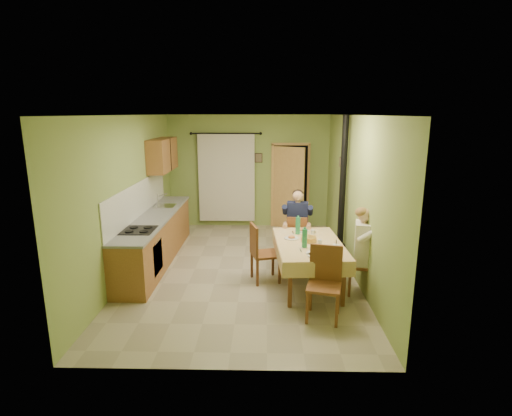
{
  "coord_description": "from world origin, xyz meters",
  "views": [
    {
      "loc": [
        0.41,
        -6.96,
        2.83
      ],
      "look_at": [
        0.25,
        0.1,
        1.15
      ],
      "focal_mm": 28.0,
      "sensor_mm": 36.0,
      "label": 1
    }
  ],
  "objects_px": {
    "dining_table": "(308,264)",
    "stove_flue": "(341,209)",
    "chair_far": "(297,247)",
    "man_right": "(364,241)",
    "chair_near": "(323,299)",
    "chair_right": "(363,276)",
    "chair_left": "(264,265)",
    "man_far": "(297,218)"
  },
  "relations": [
    {
      "from": "chair_far",
      "to": "man_right",
      "type": "height_order",
      "value": "man_right"
    },
    {
      "from": "stove_flue",
      "to": "man_far",
      "type": "bearing_deg",
      "value": -169.74
    },
    {
      "from": "dining_table",
      "to": "chair_near",
      "type": "bearing_deg",
      "value": -88.3
    },
    {
      "from": "chair_left",
      "to": "stove_flue",
      "type": "distance_m",
      "value": 2.0
    },
    {
      "from": "dining_table",
      "to": "stove_flue",
      "type": "xyz_separation_m",
      "value": [
        0.76,
        1.29,
        0.64
      ]
    },
    {
      "from": "man_far",
      "to": "chair_near",
      "type": "bearing_deg",
      "value": -78.5
    },
    {
      "from": "chair_far",
      "to": "chair_left",
      "type": "bearing_deg",
      "value": -117.45
    },
    {
      "from": "chair_far",
      "to": "man_far",
      "type": "height_order",
      "value": "man_far"
    },
    {
      "from": "dining_table",
      "to": "chair_right",
      "type": "relative_size",
      "value": 1.87
    },
    {
      "from": "chair_far",
      "to": "chair_left",
      "type": "distance_m",
      "value": 1.13
    },
    {
      "from": "chair_right",
      "to": "man_right",
      "type": "xyz_separation_m",
      "value": [
        -0.01,
        0.0,
        0.59
      ]
    },
    {
      "from": "dining_table",
      "to": "stove_flue",
      "type": "relative_size",
      "value": 0.66
    },
    {
      "from": "chair_near",
      "to": "chair_far",
      "type": "bearing_deg",
      "value": -71.56
    },
    {
      "from": "chair_right",
      "to": "chair_left",
      "type": "relative_size",
      "value": 0.97
    },
    {
      "from": "dining_table",
      "to": "chair_right",
      "type": "bearing_deg",
      "value": -21.55
    },
    {
      "from": "dining_table",
      "to": "man_right",
      "type": "xyz_separation_m",
      "value": [
        0.83,
        -0.27,
        0.5
      ]
    },
    {
      "from": "dining_table",
      "to": "chair_left",
      "type": "height_order",
      "value": "chair_left"
    },
    {
      "from": "chair_near",
      "to": "chair_left",
      "type": "relative_size",
      "value": 1.01
    },
    {
      "from": "dining_table",
      "to": "chair_right",
      "type": "height_order",
      "value": "chair_right"
    },
    {
      "from": "chair_near",
      "to": "man_far",
      "type": "bearing_deg",
      "value": -71.63
    },
    {
      "from": "man_right",
      "to": "man_far",
      "type": "bearing_deg",
      "value": 45.9
    },
    {
      "from": "man_far",
      "to": "man_right",
      "type": "relative_size",
      "value": 1.0
    },
    {
      "from": "chair_left",
      "to": "stove_flue",
      "type": "xyz_separation_m",
      "value": [
        1.49,
        1.11,
        0.73
      ]
    },
    {
      "from": "chair_right",
      "to": "stove_flue",
      "type": "xyz_separation_m",
      "value": [
        -0.08,
        1.57,
        0.73
      ]
    },
    {
      "from": "chair_right",
      "to": "man_right",
      "type": "height_order",
      "value": "man_right"
    },
    {
      "from": "dining_table",
      "to": "man_right",
      "type": "distance_m",
      "value": 1.0
    },
    {
      "from": "chair_near",
      "to": "chair_right",
      "type": "height_order",
      "value": "chair_near"
    },
    {
      "from": "chair_near",
      "to": "chair_left",
      "type": "height_order",
      "value": "chair_near"
    },
    {
      "from": "dining_table",
      "to": "chair_left",
      "type": "relative_size",
      "value": 1.82
    },
    {
      "from": "chair_near",
      "to": "chair_left",
      "type": "bearing_deg",
      "value": -43.91
    },
    {
      "from": "chair_far",
      "to": "stove_flue",
      "type": "height_order",
      "value": "stove_flue"
    },
    {
      "from": "man_far",
      "to": "man_right",
      "type": "xyz_separation_m",
      "value": [
        0.93,
        -1.41,
        0.0
      ]
    },
    {
      "from": "man_right",
      "to": "stove_flue",
      "type": "distance_m",
      "value": 1.57
    },
    {
      "from": "chair_right",
      "to": "chair_left",
      "type": "bearing_deg",
      "value": 85.96
    },
    {
      "from": "chair_near",
      "to": "man_far",
      "type": "xyz_separation_m",
      "value": [
        -0.2,
        2.23,
        0.59
      ]
    },
    {
      "from": "chair_right",
      "to": "chair_left",
      "type": "height_order",
      "value": "chair_left"
    },
    {
      "from": "chair_far",
      "to": "chair_right",
      "type": "bearing_deg",
      "value": -49.56
    },
    {
      "from": "chair_far",
      "to": "chair_left",
      "type": "xyz_separation_m",
      "value": [
        -0.63,
        -0.94,
        0.0
      ]
    },
    {
      "from": "chair_left",
      "to": "dining_table",
      "type": "bearing_deg",
      "value": 59.88
    },
    {
      "from": "chair_near",
      "to": "man_right",
      "type": "bearing_deg",
      "value": -118.47
    },
    {
      "from": "chair_left",
      "to": "man_far",
      "type": "xyz_separation_m",
      "value": [
        0.63,
        0.95,
        0.59
      ]
    },
    {
      "from": "dining_table",
      "to": "chair_left",
      "type": "bearing_deg",
      "value": 162.41
    }
  ]
}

